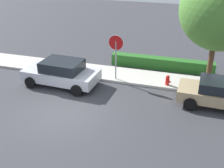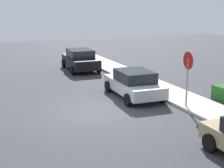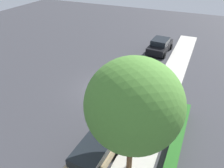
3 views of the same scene
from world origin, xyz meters
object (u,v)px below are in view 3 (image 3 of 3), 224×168
object	(u,v)px
parked_car_silver	(140,80)
fire_hydrant	(134,135)
street_tree_near_corner	(134,105)
stop_sign	(149,88)
parked_car_black	(160,46)
parked_car_tan	(91,158)

from	to	relation	value
parked_car_silver	fire_hydrant	bearing A→B (deg)	14.05
street_tree_near_corner	stop_sign	bearing A→B (deg)	-172.90
stop_sign	fire_hydrant	distance (m)	3.39
parked_car_silver	stop_sign	bearing A→B (deg)	26.29
stop_sign	street_tree_near_corner	bearing A→B (deg)	7.10
parked_car_black	stop_sign	bearing A→B (deg)	8.85
parked_car_silver	parked_car_tan	bearing A→B (deg)	0.69
parked_car_silver	parked_car_tan	size ratio (longest dim) A/B	0.96
stop_sign	parked_car_silver	size ratio (longest dim) A/B	0.65
parked_car_silver	street_tree_near_corner	world-z (taller)	street_tree_near_corner
parked_car_silver	parked_car_tan	distance (m)	8.63
parked_car_tan	parked_car_black	size ratio (longest dim) A/B	1.03
fire_hydrant	parked_car_tan	bearing A→B (deg)	-25.21
parked_car_silver	parked_car_black	xyz separation A→B (m)	(-8.11, -0.32, 0.04)
stop_sign	fire_hydrant	size ratio (longest dim) A/B	3.88
stop_sign	parked_car_tan	bearing A→B (deg)	-12.28
stop_sign	street_tree_near_corner	world-z (taller)	street_tree_near_corner
stop_sign	parked_car_black	bearing A→B (deg)	-171.15
street_tree_near_corner	fire_hydrant	distance (m)	4.61
stop_sign	street_tree_near_corner	xyz separation A→B (m)	(5.27, 0.66, 2.39)
stop_sign	parked_car_black	size ratio (longest dim) A/B	0.64
parked_car_silver	parked_car_black	size ratio (longest dim) A/B	0.99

